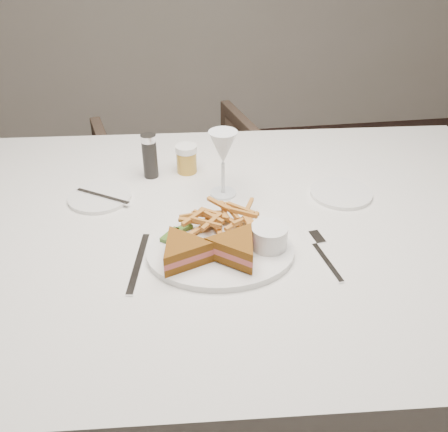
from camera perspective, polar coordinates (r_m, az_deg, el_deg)
table at (r=1.44m, az=-0.29°, el=-13.24°), size 1.67×1.18×0.75m
chair_far at (r=2.16m, az=-4.61°, el=3.10°), size 0.76×0.73×0.67m
table_setting at (r=1.14m, az=-0.81°, el=-0.11°), size 0.78×0.65×0.18m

